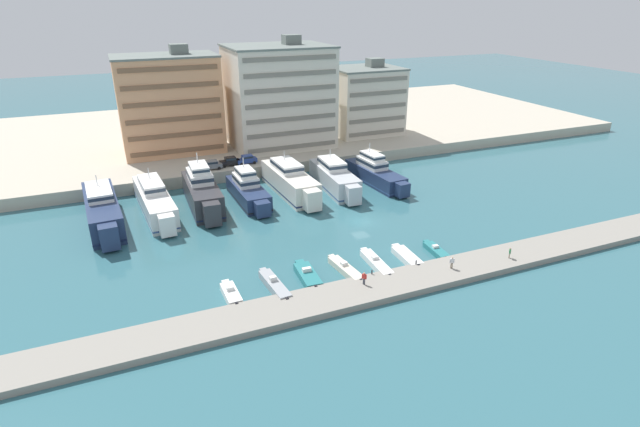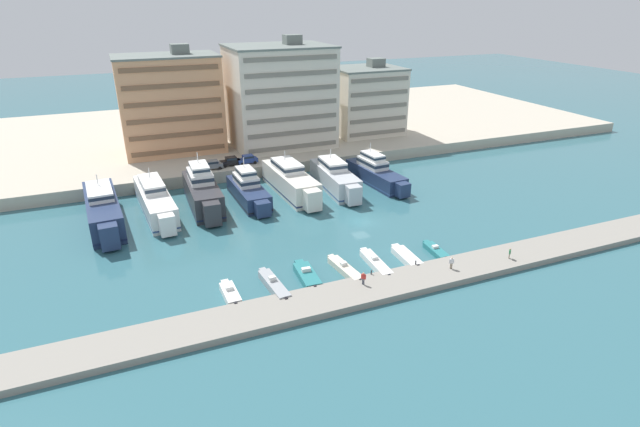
{
  "view_description": "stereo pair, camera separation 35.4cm",
  "coord_description": "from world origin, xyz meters",
  "px_view_note": "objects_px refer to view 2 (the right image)",
  "views": [
    {
      "loc": [
        -34.92,
        -65.97,
        33.84
      ],
      "look_at": [
        -7.19,
        0.28,
        2.5
      ],
      "focal_mm": 28.0,
      "sensor_mm": 36.0,
      "label": 1
    },
    {
      "loc": [
        -34.6,
        -66.11,
        33.84
      ],
      "look_at": [
        -7.19,
        0.28,
        2.5
      ],
      "focal_mm": 28.0,
      "sensor_mm": 36.0,
      "label": 2
    }
  ],
  "objects_px": {
    "yacht_charcoal_mid_left": "(203,192)",
    "yacht_silver_center_right": "(335,178)",
    "motorboat_white_far_left": "(230,294)",
    "motorboat_white_center": "(376,263)",
    "car_black_left": "(231,161)",
    "pedestrian_near_edge": "(363,277)",
    "motorboat_grey_left": "(274,285)",
    "motorboat_teal_mid_right": "(436,251)",
    "yacht_ivory_center": "(291,181)",
    "yacht_navy_mid_right": "(376,173)",
    "car_blue_mid_left": "(248,159)",
    "pedestrian_mid_deck": "(510,252)",
    "car_grey_far_left": "(212,165)",
    "motorboat_white_center_right": "(406,257)",
    "yacht_navy_far_left": "(103,210)",
    "motorboat_cream_center_left": "(345,269)",
    "yacht_white_left": "(155,200)",
    "pedestrian_far_side": "(452,262)",
    "yacht_navy_center_left": "(248,190)",
    "motorboat_teal_mid_left": "(307,275)"
  },
  "relations": [
    {
      "from": "yacht_charcoal_mid_left",
      "to": "yacht_silver_center_right",
      "type": "bearing_deg",
      "value": -2.04
    },
    {
      "from": "motorboat_white_far_left",
      "to": "motorboat_white_center",
      "type": "height_order",
      "value": "motorboat_white_far_left"
    },
    {
      "from": "car_black_left",
      "to": "pedestrian_near_edge",
      "type": "relative_size",
      "value": 2.46
    },
    {
      "from": "motorboat_grey_left",
      "to": "motorboat_teal_mid_right",
      "type": "height_order",
      "value": "motorboat_grey_left"
    },
    {
      "from": "yacht_silver_center_right",
      "to": "motorboat_white_center",
      "type": "xyz_separation_m",
      "value": [
        -6.94,
        -29.18,
        -1.82
      ]
    },
    {
      "from": "yacht_ivory_center",
      "to": "motorboat_grey_left",
      "type": "bearing_deg",
      "value": -113.14
    },
    {
      "from": "yacht_navy_mid_right",
      "to": "motorboat_white_center",
      "type": "height_order",
      "value": "yacht_navy_mid_right"
    },
    {
      "from": "car_black_left",
      "to": "car_blue_mid_left",
      "type": "relative_size",
      "value": 1.0
    },
    {
      "from": "motorboat_teal_mid_right",
      "to": "pedestrian_mid_deck",
      "type": "relative_size",
      "value": 3.83
    },
    {
      "from": "car_grey_far_left",
      "to": "car_blue_mid_left",
      "type": "distance_m",
      "value": 7.45
    },
    {
      "from": "motorboat_teal_mid_right",
      "to": "pedestrian_mid_deck",
      "type": "bearing_deg",
      "value": -40.81
    },
    {
      "from": "motorboat_white_center_right",
      "to": "car_blue_mid_left",
      "type": "xyz_separation_m",
      "value": [
        -10.96,
        43.88,
        2.89
      ]
    },
    {
      "from": "yacht_navy_far_left",
      "to": "yacht_ivory_center",
      "type": "distance_m",
      "value": 32.41
    },
    {
      "from": "yacht_ivory_center",
      "to": "motorboat_cream_center_left",
      "type": "distance_m",
      "value": 30.49
    },
    {
      "from": "yacht_charcoal_mid_left",
      "to": "pedestrian_mid_deck",
      "type": "height_order",
      "value": "yacht_charcoal_mid_left"
    },
    {
      "from": "yacht_white_left",
      "to": "motorboat_white_far_left",
      "type": "xyz_separation_m",
      "value": [
        5.61,
        -30.79,
        -1.68
      ]
    },
    {
      "from": "motorboat_white_far_left",
      "to": "pedestrian_far_side",
      "type": "xyz_separation_m",
      "value": [
        28.26,
        -5.66,
        1.34
      ]
    },
    {
      "from": "car_blue_mid_left",
      "to": "pedestrian_far_side",
      "type": "relative_size",
      "value": 2.48
    },
    {
      "from": "yacht_ivory_center",
      "to": "motorboat_white_far_left",
      "type": "height_order",
      "value": "yacht_ivory_center"
    },
    {
      "from": "motorboat_cream_center_left",
      "to": "car_grey_far_left",
      "type": "height_order",
      "value": "car_grey_far_left"
    },
    {
      "from": "yacht_silver_center_right",
      "to": "car_grey_far_left",
      "type": "distance_m",
      "value": 24.72
    },
    {
      "from": "yacht_navy_center_left",
      "to": "motorboat_white_center_right",
      "type": "xyz_separation_m",
      "value": [
        14.62,
        -29.69,
        -1.62
      ]
    },
    {
      "from": "yacht_white_left",
      "to": "motorboat_grey_left",
      "type": "relative_size",
      "value": 2.72
    },
    {
      "from": "pedestrian_mid_deck",
      "to": "pedestrian_far_side",
      "type": "xyz_separation_m",
      "value": [
        -9.04,
        0.71,
        0.09
      ]
    },
    {
      "from": "yacht_ivory_center",
      "to": "pedestrian_near_edge",
      "type": "bearing_deg",
      "value": -94.63
    },
    {
      "from": "yacht_navy_far_left",
      "to": "yacht_silver_center_right",
      "type": "xyz_separation_m",
      "value": [
        40.82,
        0.05,
        -0.13
      ]
    },
    {
      "from": "yacht_navy_center_left",
      "to": "yacht_navy_mid_right",
      "type": "height_order",
      "value": "yacht_navy_mid_right"
    },
    {
      "from": "yacht_ivory_center",
      "to": "yacht_navy_mid_right",
      "type": "relative_size",
      "value": 1.11
    },
    {
      "from": "yacht_navy_far_left",
      "to": "motorboat_white_far_left",
      "type": "distance_m",
      "value": 32.32
    },
    {
      "from": "yacht_navy_far_left",
      "to": "car_black_left",
      "type": "xyz_separation_m",
      "value": [
        24.27,
        14.86,
        0.92
      ]
    },
    {
      "from": "yacht_navy_center_left",
      "to": "motorboat_white_far_left",
      "type": "bearing_deg",
      "value": -109.14
    },
    {
      "from": "motorboat_white_center_right",
      "to": "car_grey_far_left",
      "type": "bearing_deg",
      "value": 113.11
    },
    {
      "from": "motorboat_teal_mid_left",
      "to": "yacht_ivory_center",
      "type": "bearing_deg",
      "value": 74.36
    },
    {
      "from": "motorboat_teal_mid_left",
      "to": "pedestrian_mid_deck",
      "type": "xyz_separation_m",
      "value": [
        27.07,
        -6.94,
        1.26
      ]
    },
    {
      "from": "motorboat_teal_mid_right",
      "to": "pedestrian_near_edge",
      "type": "height_order",
      "value": "pedestrian_near_edge"
    },
    {
      "from": "motorboat_white_center",
      "to": "car_grey_far_left",
      "type": "xyz_separation_m",
      "value": [
        -13.52,
        43.01,
        2.87
      ]
    },
    {
      "from": "motorboat_teal_mid_left",
      "to": "car_grey_far_left",
      "type": "xyz_separation_m",
      "value": [
        -3.65,
        42.49,
        2.82
      ]
    },
    {
      "from": "yacht_silver_center_right",
      "to": "yacht_navy_far_left",
      "type": "bearing_deg",
      "value": -179.93
    },
    {
      "from": "yacht_navy_mid_right",
      "to": "pedestrian_mid_deck",
      "type": "xyz_separation_m",
      "value": [
        1.52,
        -35.66,
        -0.33
      ]
    },
    {
      "from": "yacht_navy_center_left",
      "to": "motorboat_white_center",
      "type": "bearing_deg",
      "value": -71.76
    },
    {
      "from": "car_black_left",
      "to": "motorboat_grey_left",
      "type": "bearing_deg",
      "value": -96.43
    },
    {
      "from": "yacht_silver_center_right",
      "to": "yacht_navy_mid_right",
      "type": "height_order",
      "value": "yacht_navy_mid_right"
    },
    {
      "from": "yacht_ivory_center",
      "to": "yacht_silver_center_right",
      "type": "bearing_deg",
      "value": -8.36
    },
    {
      "from": "motorboat_teal_mid_right",
      "to": "car_black_left",
      "type": "distance_m",
      "value": 48.13
    },
    {
      "from": "motorboat_grey_left",
      "to": "pedestrian_far_side",
      "type": "xyz_separation_m",
      "value": [
        22.75,
        -5.48,
        1.32
      ]
    },
    {
      "from": "motorboat_grey_left",
      "to": "motorboat_white_center_right",
      "type": "xyz_separation_m",
      "value": [
        19.44,
        0.23,
        -0.11
      ]
    },
    {
      "from": "car_blue_mid_left",
      "to": "pedestrian_far_side",
      "type": "height_order",
      "value": "car_blue_mid_left"
    },
    {
      "from": "motorboat_grey_left",
      "to": "motorboat_white_center",
      "type": "relative_size",
      "value": 1.0
    },
    {
      "from": "motorboat_grey_left",
      "to": "car_blue_mid_left",
      "type": "relative_size",
      "value": 1.97
    },
    {
      "from": "car_black_left",
      "to": "yacht_charcoal_mid_left",
      "type": "bearing_deg",
      "value": -120.36
    }
  ]
}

